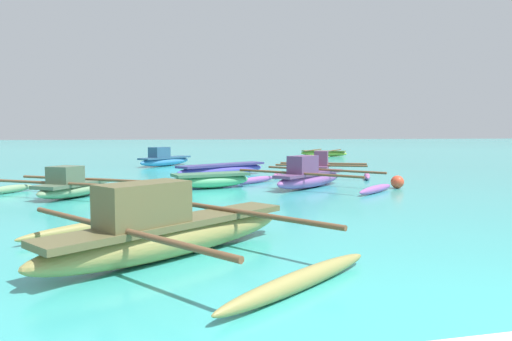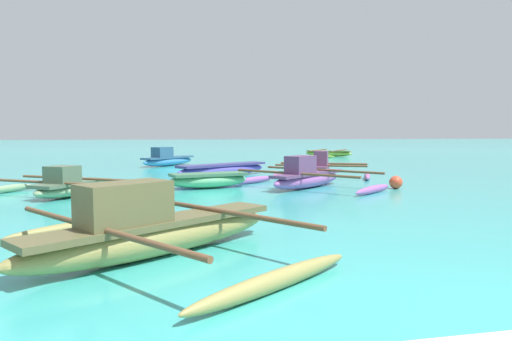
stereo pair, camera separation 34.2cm
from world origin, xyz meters
The scene contains 9 objects.
moored_boat_0 centered at (3.02, 13.18, 0.31)m, with size 3.63×2.81×0.96m.
moored_boat_1 centered at (-0.23, 14.66, 0.25)m, with size 3.77×2.82×0.45m.
moored_boat_2 centered at (1.65, 10.60, 0.31)m, with size 4.22×4.46×0.93m.
moored_boat_3 centered at (-1.10, 11.14, 0.24)m, with size 2.45×1.34×0.43m.
moored_boat_4 centered at (8.66, 27.50, 0.21)m, with size 4.19×4.76×0.45m.
moored_boat_5 centered at (-2.49, 4.04, 0.32)m, with size 4.36×4.73×0.97m.
moored_boat_6 centered at (-4.60, 10.02, 0.26)m, with size 4.59×3.73×0.77m.
moored_boat_7 centered at (-2.15, 20.48, 0.32)m, with size 2.76×2.97×0.91m.
mooring_buoy_1 centered at (4.03, 9.89, 0.18)m, with size 0.37×0.37×0.37m.
Camera 2 is at (-2.37, -1.77, 1.54)m, focal length 32.00 mm.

